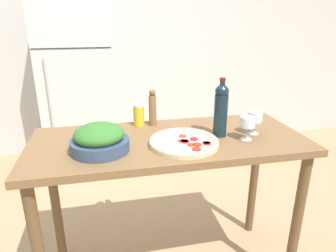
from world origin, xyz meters
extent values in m
cube|color=silver|center=(0.00, 2.10, 1.30)|extent=(6.40, 0.06, 2.60)
cube|color=silver|center=(-0.59, 1.73, 0.88)|extent=(0.71, 0.64, 1.76)
cube|color=black|center=(-0.59, 1.40, 1.26)|extent=(0.69, 0.01, 0.01)
cylinder|color=#B2B2B7|center=(-0.83, 1.39, 0.79)|extent=(0.02, 0.02, 0.79)
cube|color=brown|center=(0.00, 0.00, 0.89)|extent=(1.47, 0.62, 0.04)
cylinder|color=brown|center=(0.68, -0.25, 0.43)|extent=(0.06, 0.06, 0.87)
cylinder|color=brown|center=(-0.68, 0.25, 0.43)|extent=(0.06, 0.06, 0.87)
cylinder|color=brown|center=(0.68, 0.25, 0.43)|extent=(0.06, 0.06, 0.87)
cylinder|color=#142833|center=(0.28, -0.02, 1.02)|extent=(0.07, 0.07, 0.23)
sphere|color=#142833|center=(0.28, -0.02, 1.16)|extent=(0.07, 0.07, 0.07)
cylinder|color=#142833|center=(0.28, -0.02, 1.18)|extent=(0.03, 0.03, 0.06)
cylinder|color=maroon|center=(0.28, -0.02, 1.22)|extent=(0.03, 0.03, 0.02)
cylinder|color=silver|center=(0.40, -0.10, 0.91)|extent=(0.06, 0.06, 0.00)
cylinder|color=silver|center=(0.40, -0.10, 0.95)|extent=(0.01, 0.01, 0.07)
cylinder|color=white|center=(0.40, -0.10, 1.01)|extent=(0.08, 0.08, 0.06)
cylinder|color=maroon|center=(0.40, -0.10, 0.99)|extent=(0.07, 0.07, 0.01)
cylinder|color=silver|center=(0.48, -0.03, 0.91)|extent=(0.06, 0.06, 0.00)
cylinder|color=silver|center=(0.48, -0.03, 0.95)|extent=(0.01, 0.01, 0.07)
cylinder|color=white|center=(0.48, -0.03, 1.01)|extent=(0.08, 0.08, 0.06)
cylinder|color=maroon|center=(0.48, -0.03, 0.98)|extent=(0.07, 0.07, 0.01)
cylinder|color=olive|center=(-0.05, 0.23, 1.00)|extent=(0.05, 0.05, 0.18)
sphere|color=brown|center=(-0.05, 0.23, 1.11)|extent=(0.04, 0.04, 0.04)
cylinder|color=#384C6B|center=(-0.36, -0.08, 0.94)|extent=(0.29, 0.29, 0.06)
ellipsoid|color=#38752D|center=(-0.36, -0.08, 0.99)|extent=(0.24, 0.24, 0.10)
cylinder|color=beige|center=(0.05, -0.10, 0.92)|extent=(0.36, 0.36, 0.02)
torus|color=beige|center=(0.05, -0.10, 0.93)|extent=(0.36, 0.36, 0.02)
cylinder|color=red|center=(0.08, -0.16, 0.93)|extent=(0.04, 0.04, 0.01)
cylinder|color=red|center=(0.16, -0.15, 0.93)|extent=(0.04, 0.04, 0.01)
cylinder|color=red|center=(0.05, -0.10, 0.93)|extent=(0.04, 0.04, 0.01)
cylinder|color=red|center=(0.06, -0.11, 0.93)|extent=(0.04, 0.04, 0.01)
cylinder|color=red|center=(0.07, -0.03, 0.93)|extent=(0.04, 0.04, 0.01)
cylinder|color=red|center=(0.16, -0.16, 0.93)|extent=(0.04, 0.04, 0.01)
cylinder|color=red|center=(0.11, -0.16, 0.93)|extent=(0.04, 0.04, 0.01)
cylinder|color=red|center=(0.06, -0.11, 0.93)|extent=(0.04, 0.04, 0.01)
cylinder|color=red|center=(0.11, -0.09, 0.93)|extent=(0.04, 0.04, 0.01)
cylinder|color=red|center=(0.09, -0.21, 0.93)|extent=(0.04, 0.04, 0.01)
cylinder|color=yellow|center=(-0.13, 0.24, 0.97)|extent=(0.06, 0.06, 0.12)
cylinder|color=white|center=(-0.13, 0.24, 1.03)|extent=(0.07, 0.07, 0.01)
camera|label=1|loc=(-0.32, -1.46, 1.52)|focal=32.00mm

